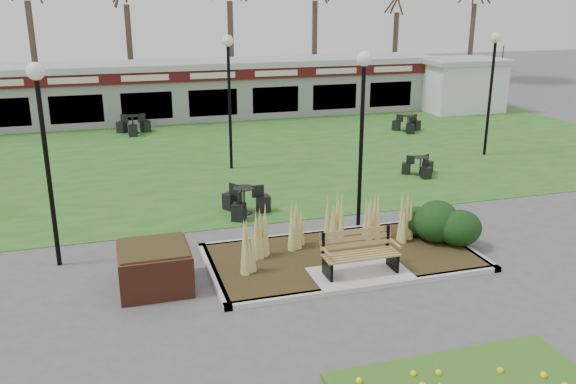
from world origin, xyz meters
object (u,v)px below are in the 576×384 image
object	(u,v)px
service_hut	(460,84)
bistro_set_a	(244,205)
lamp_post_mid_right	(229,73)
bistro_set_d	(407,126)
lamp_post_near_left	(42,121)
bistro_set_c	(420,169)
food_pavilion	(208,89)
brick_planter	(154,267)
lamp_post_near_right	(363,101)
lamp_post_far_right	(493,67)
patio_umbrella	(500,82)
park_bench	(359,252)
bistro_set_b	(133,127)

from	to	relation	value
service_hut	bistro_set_a	bearing A→B (deg)	-139.15
lamp_post_mid_right	bistro_set_d	size ratio (longest dim) A/B	3.54
service_hut	lamp_post_near_left	distance (m)	25.14
lamp_post_near_left	bistro_set_c	bearing A→B (deg)	20.19
food_pavilion	lamp_post_near_left	distance (m)	18.41
food_pavilion	bistro_set_c	distance (m)	13.92
bistro_set_a	food_pavilion	bearing A→B (deg)	84.16
brick_planter	lamp_post_near_right	world-z (taller)	lamp_post_near_right
service_hut	lamp_post_far_right	distance (m)	10.23
bistro_set_c	bistro_set_d	distance (m)	7.31
lamp_post_near_left	service_hut	bearing A→B (deg)	37.24
lamp_post_near_right	lamp_post_near_left	bearing A→B (deg)	-177.26
food_pavilion	lamp_post_near_left	size ratio (longest dim) A/B	5.27
patio_umbrella	service_hut	bearing A→B (deg)	180.00
park_bench	lamp_post_mid_right	distance (m)	10.11
service_hut	bistro_set_c	bearing A→B (deg)	-127.18
lamp_post_mid_right	bistro_set_a	xyz separation A→B (m)	(-0.64, -4.90, -3.17)
lamp_post_mid_right	bistro_set_a	bearing A→B (deg)	-97.42
bistro_set_b	bistro_set_d	size ratio (longest dim) A/B	1.17
service_hut	bistro_set_b	distance (m)	17.53
lamp_post_near_left	bistro_set_c	world-z (taller)	lamp_post_near_left
lamp_post_far_right	lamp_post_near_left	bearing A→B (deg)	-158.44
park_bench	lamp_post_near_left	xyz separation A→B (m)	(-6.45, 2.58, 2.81)
lamp_post_mid_right	bistro_set_a	world-z (taller)	lamp_post_mid_right
lamp_post_far_right	bistro_set_a	distance (m)	11.79
lamp_post_near_right	bistro_set_c	xyz separation A→B (m)	(4.01, 3.94, -3.18)
lamp_post_near_left	bistro_set_b	size ratio (longest dim) A/B	2.99
food_pavilion	bistro_set_c	xyz separation A→B (m)	(5.26, -12.82, -1.24)
bistro_set_b	bistro_set_a	bearing A→B (deg)	-78.53
lamp_post_far_right	patio_umbrella	bearing A→B (deg)	52.61
bistro_set_a	bistro_set_b	size ratio (longest dim) A/B	0.95
lamp_post_far_right	brick_planter	bearing A→B (deg)	-149.43
food_pavilion	service_hut	distance (m)	13.64
food_pavilion	patio_umbrella	xyz separation A→B (m)	(16.00, -1.96, 0.00)
service_hut	lamp_post_far_right	size ratio (longest dim) A/B	0.93
brick_planter	lamp_post_mid_right	distance (m)	10.02
lamp_post_far_right	bistro_set_d	size ratio (longest dim) A/B	3.53
park_bench	bistro_set_d	bearing A→B (deg)	58.76
brick_planter	bistro_set_d	world-z (taller)	brick_planter
park_bench	patio_umbrella	world-z (taller)	patio_umbrella
bistro_set_c	bistro_set_d	world-z (taller)	bistro_set_d
lamp_post_near_right	bistro_set_b	world-z (taller)	lamp_post_near_right
lamp_post_near_left	bistro_set_d	xyz separation A→B (m)	(14.68, 10.99, -3.14)
bistro_set_b	bistro_set_d	distance (m)	12.61
brick_planter	bistro_set_b	world-z (taller)	brick_planter
patio_umbrella	lamp_post_far_right	bearing A→B (deg)	-127.39
lamp_post_near_right	patio_umbrella	distance (m)	20.98
park_bench	patio_umbrella	size ratio (longest dim) A/B	0.68
park_bench	bistro_set_c	bearing A→B (deg)	52.64
patio_umbrella	park_bench	bearing A→B (deg)	-132.03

